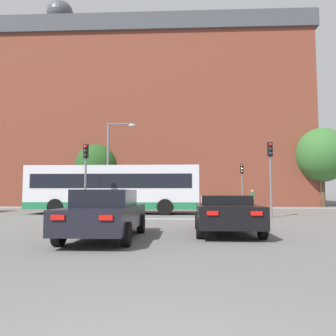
{
  "coord_description": "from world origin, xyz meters",
  "views": [
    {
      "loc": [
        0.32,
        -2.2,
        1.38
      ],
      "look_at": [
        -0.61,
        18.89,
        2.98
      ],
      "focal_mm": 35.0,
      "sensor_mm": 36.0,
      "label": 1
    }
  ],
  "objects": [
    {
      "name": "stop_line_strip",
      "position": [
        0.0,
        15.15,
        0.0
      ],
      "size": [
        7.93,
        0.3,
        0.01
      ],
      "primitive_type": "cube",
      "color": "silver",
      "rests_on": "ground_plane"
    },
    {
      "name": "far_pavement",
      "position": [
        0.0,
        27.64,
        0.01
      ],
      "size": [
        68.82,
        2.5,
        0.01
      ],
      "primitive_type": "cube",
      "color": "gray",
      "rests_on": "ground_plane"
    },
    {
      "name": "brick_civic_building",
      "position": [
        -3.28,
        37.92,
        10.28
      ],
      "size": [
        35.0,
        14.95,
        26.2
      ],
      "color": "brown",
      "rests_on": "ground_plane"
    },
    {
      "name": "car_saloon_left",
      "position": [
        -2.0,
        7.67,
        0.76
      ],
      "size": [
        1.99,
        4.71,
        1.47
      ],
      "rotation": [
        0.0,
        0.0,
        -0.01
      ],
      "color": "black",
      "rests_on": "ground_plane"
    },
    {
      "name": "car_roadster_right",
      "position": [
        1.8,
        9.11,
        0.68
      ],
      "size": [
        2.16,
        4.36,
        1.29
      ],
      "rotation": [
        0.0,
        0.0,
        -0.02
      ],
      "color": "black",
      "rests_on": "ground_plane"
    },
    {
      "name": "bus_crossing_lead",
      "position": [
        -4.2,
        19.22,
        1.67
      ],
      "size": [
        11.11,
        2.65,
        3.11
      ],
      "rotation": [
        0.0,
        0.0,
        1.57
      ],
      "color": "silver",
      "rests_on": "ground_plane"
    },
    {
      "name": "traffic_light_near_left",
      "position": [
        -5.24,
        16.3,
        2.8
      ],
      "size": [
        0.26,
        0.31,
        4.16
      ],
      "color": "slate",
      "rests_on": "ground_plane"
    },
    {
      "name": "traffic_light_near_right",
      "position": [
        5.26,
        16.32,
        2.84
      ],
      "size": [
        0.26,
        0.31,
        4.22
      ],
      "color": "slate",
      "rests_on": "ground_plane"
    },
    {
      "name": "traffic_light_far_right",
      "position": [
        5.57,
        26.84,
        2.62
      ],
      "size": [
        0.26,
        0.31,
        3.88
      ],
      "color": "slate",
      "rests_on": "ground_plane"
    },
    {
      "name": "traffic_light_far_left",
      "position": [
        -5.17,
        26.97,
        2.47
      ],
      "size": [
        0.26,
        0.31,
        3.63
      ],
      "color": "slate",
      "rests_on": "ground_plane"
    },
    {
      "name": "street_lamp_junction",
      "position": [
        -4.72,
        21.26,
        4.05
      ],
      "size": [
        2.09,
        0.36,
        6.55
      ],
      "color": "slate",
      "rests_on": "ground_plane"
    },
    {
      "name": "pedestrian_waiting",
      "position": [
        -0.97,
        27.42,
        0.97
      ],
      "size": [
        0.39,
        0.46,
        1.67
      ],
      "rotation": [
        0.0,
        0.0,
        5.23
      ],
      "color": "black",
      "rests_on": "ground_plane"
    },
    {
      "name": "pedestrian_walking_east",
      "position": [
        6.64,
        27.79,
        0.95
      ],
      "size": [
        0.35,
        0.45,
        1.63
      ],
      "rotation": [
        0.0,
        0.0,
        1.94
      ],
      "color": "black",
      "rests_on": "ground_plane"
    },
    {
      "name": "tree_by_building",
      "position": [
        -8.55,
        31.47,
        4.05
      ],
      "size": [
        4.61,
        4.61,
        6.48
      ],
      "color": "#4C3823",
      "rests_on": "ground_plane"
    },
    {
      "name": "tree_kerbside",
      "position": [
        14.12,
        30.58,
        5.1
      ],
      "size": [
        5.08,
        5.08,
        7.78
      ],
      "color": "#4C3823",
      "rests_on": "ground_plane"
    }
  ]
}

